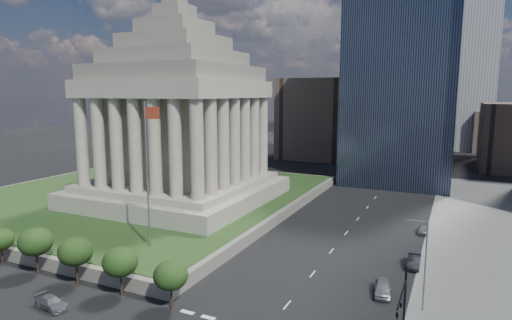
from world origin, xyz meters
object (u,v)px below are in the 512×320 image
Objects in this scene: traffic_signal_ne at (402,311)px; street_lamp_north at (424,260)px; parked_sedan_near at (382,288)px; war_memorial at (177,101)px; flagpole at (148,167)px; parked_sedan_far at (423,230)px; suv_grey at (51,303)px; parked_sedan_mid at (414,261)px.

traffic_signal_ne is 0.80× the size of street_lamp_north.
street_lamp_north is 2.18× the size of parked_sedan_near.
war_memorial is 8.49× the size of parked_sedan_near.
war_memorial is 1.95× the size of flagpole.
street_lamp_north reaches higher than parked_sedan_near.
flagpole is at bearing -178.37° from street_lamp_north.
war_memorial reaches higher than parked_sedan_far.
suv_grey is (-0.90, -15.56, -12.48)m from flagpole.
parked_sedan_far is (2.50, 25.19, -0.15)m from parked_sedan_near.
parked_sedan_near is 1.24× the size of parked_sedan_far.
parked_sedan_far is (45.50, 4.20, -20.77)m from war_memorial.
parked_sedan_near reaches higher than suv_grey.
parked_sedan_near is at bearing -105.46° from parked_sedan_mid.
flagpole is 45.41m from parked_sedan_far.
traffic_signal_ne is 14.48m from parked_sedan_near.
parked_sedan_near is (-3.50, 13.32, -4.47)m from traffic_signal_ne.
suv_grey is at bearing -141.57° from parked_sedan_mid.
suv_grey is at bearing -171.52° from traffic_signal_ne.
flagpole is at bearing -140.06° from parked_sedan_far.
street_lamp_north is at bearing -82.76° from parked_sedan_mid.
traffic_signal_ne reaches higher than parked_sedan_far.
parked_sedan_far is at bearing 91.49° from traffic_signal_ne.
suv_grey is (11.27, -39.56, -20.76)m from war_memorial.
traffic_signal_ne reaches higher than parked_sedan_near.
suv_grey is (-36.06, -16.56, -5.03)m from street_lamp_north.
flagpole is at bearing 5.49° from suv_grey.
flagpole reaches higher than street_lamp_north.
street_lamp_north is at bearing 85.81° from traffic_signal_ne.
parked_sedan_mid is at bearing 98.66° from street_lamp_north.
traffic_signal_ne reaches higher than suv_grey.
parked_sedan_far is (-1.00, 38.51, -4.62)m from traffic_signal_ne.
parked_sedan_near is 10.30m from parked_sedan_mid.
flagpole is 2.50× the size of traffic_signal_ne.
war_memorial reaches higher than street_lamp_north.
traffic_signal_ne is at bearing -72.72° from suv_grey.
street_lamp_north reaches higher than traffic_signal_ne.
war_memorial is 8.89× the size of suv_grey.
parked_sedan_mid is at bearing 66.34° from parked_sedan_near.
traffic_signal_ne is 38.79m from parked_sedan_far.
parked_sedan_near is (43.00, -20.99, -20.62)m from war_memorial.
war_memorial is 60.00m from traffic_signal_ne.
parked_sedan_mid reaches higher than parked_sedan_far.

